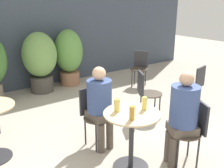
# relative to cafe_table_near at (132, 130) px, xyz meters

# --- Properties ---
(storefront_wall) EXTENTS (10.00, 0.06, 3.00)m
(storefront_wall) POSITION_rel_cafe_table_near_xyz_m (0.08, 3.81, 0.97)
(storefront_wall) COLOR #3D4756
(storefront_wall) RESTS_ON ground_plane
(cafe_table_near) EXTENTS (0.68, 0.68, 0.75)m
(cafe_table_near) POSITION_rel_cafe_table_near_xyz_m (0.00, 0.00, 0.00)
(cafe_table_near) COLOR #2D2D33
(cafe_table_near) RESTS_ON ground_plane
(bistro_chair_0) EXTENTS (0.46, 0.45, 0.84)m
(bistro_chair_0) POSITION_rel_cafe_table_near_xyz_m (0.69, -0.35, -0.02)
(bistro_chair_0) COLOR #42382D
(bistro_chair_0) RESTS_ON ground_plane
(bistro_chair_1) EXTENTS (0.41, 0.41, 0.84)m
(bistro_chair_1) POSITION_rel_cafe_table_near_xyz_m (-0.04, 0.77, -0.02)
(bistro_chair_1) COLOR #42382D
(bistro_chair_1) RESTS_ON ground_plane
(bistro_chair_2) EXTENTS (0.46, 0.45, 0.84)m
(bistro_chair_2) POSITION_rel_cafe_table_near_xyz_m (1.15, 0.99, -0.02)
(bistro_chair_2) COLOR #42382D
(bistro_chair_2) RESTS_ON ground_plane
(bistro_chair_4) EXTENTS (0.42, 0.44, 0.84)m
(bistro_chair_4) POSITION_rel_cafe_table_near_xyz_m (2.19, 0.75, -0.02)
(bistro_chair_4) COLOR #42382D
(bistro_chair_4) RESTS_ON ground_plane
(bistro_chair_5) EXTENTS (0.47, 0.46, 0.84)m
(bistro_chair_5) POSITION_rel_cafe_table_near_xyz_m (2.27, 2.39, -0.02)
(bistro_chair_5) COLOR #42382D
(bistro_chair_5) RESTS_ON ground_plane
(seated_person_0) EXTENTS (0.42, 0.41, 1.22)m
(seated_person_0) POSITION_rel_cafe_table_near_xyz_m (0.56, -0.29, 0.19)
(seated_person_0) COLOR brown
(seated_person_0) RESTS_ON ground_plane
(seated_person_1) EXTENTS (0.34, 0.35, 1.18)m
(seated_person_1) POSITION_rel_cafe_table_near_xyz_m (-0.03, 0.63, 0.17)
(seated_person_1) COLOR brown
(seated_person_1) RESTS_ON ground_plane
(beer_glass_0) EXTENTS (0.06, 0.06, 0.16)m
(beer_glass_0) POSITION_rel_cafe_table_near_xyz_m (-0.12, -0.14, 0.31)
(beer_glass_0) COLOR #B28433
(beer_glass_0) RESTS_ON cafe_table_near
(beer_glass_1) EXTENTS (0.06, 0.06, 0.16)m
(beer_glass_1) POSITION_rel_cafe_table_near_xyz_m (0.18, -0.01, 0.31)
(beer_glass_1) COLOR #DBC65B
(beer_glass_1) RESTS_ON cafe_table_near
(beer_glass_2) EXTENTS (0.07, 0.07, 0.16)m
(beer_glass_2) POSITION_rel_cafe_table_near_xyz_m (-0.12, 0.14, 0.30)
(beer_glass_2) COLOR #DBC65B
(beer_glass_2) RESTS_ON cafe_table_near
(potted_plant_1) EXTENTS (0.76, 0.76, 1.34)m
(potted_plant_1) POSITION_rel_cafe_table_near_xyz_m (0.19, 3.38, 0.23)
(potted_plant_1) COLOR #47423D
(potted_plant_1) RESTS_ON ground_plane
(potted_plant_2) EXTENTS (0.68, 0.68, 1.34)m
(potted_plant_2) POSITION_rel_cafe_table_near_xyz_m (0.94, 3.46, 0.22)
(potted_plant_2) COLOR #93664C
(potted_plant_2) RESTS_ON ground_plane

